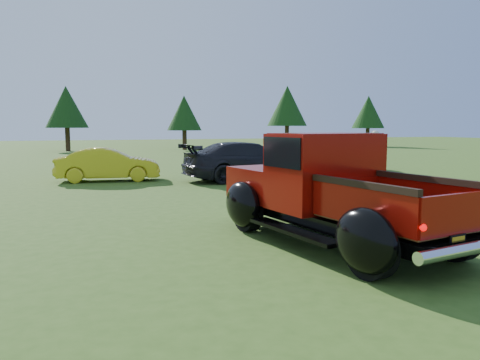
{
  "coord_description": "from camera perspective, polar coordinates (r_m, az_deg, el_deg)",
  "views": [
    {
      "loc": [
        -2.68,
        -7.68,
        1.96
      ],
      "look_at": [
        0.15,
        0.2,
        0.98
      ],
      "focal_mm": 35.0,
      "sensor_mm": 36.0,
      "label": 1
    }
  ],
  "objects": [
    {
      "name": "tree_mid_right",
      "position": [
        38.68,
        -6.82,
        8.09
      ],
      "size": [
        2.82,
        2.82,
        4.4
      ],
      "color": "#332114",
      "rests_on": "ground"
    },
    {
      "name": "show_car_grey",
      "position": [
        16.9,
        0.97,
        2.33
      ],
      "size": [
        4.93,
        2.41,
        1.38
      ],
      "primitive_type": "imported",
      "rotation": [
        0.0,
        0.0,
        1.67
      ],
      "color": "black",
      "rests_on": "ground"
    },
    {
      "name": "tree_far_east",
      "position": [
        46.6,
        15.37,
        7.98
      ],
      "size": [
        3.07,
        3.07,
        4.8
      ],
      "color": "#332114",
      "rests_on": "ground"
    },
    {
      "name": "pickup_truck",
      "position": [
        8.15,
        10.17,
        -1.13
      ],
      "size": [
        2.98,
        5.17,
        1.83
      ],
      "rotation": [
        0.0,
        0.0,
        0.16
      ],
      "color": "black",
      "rests_on": "ground"
    },
    {
      "name": "spectator",
      "position": [
        20.52,
        15.93,
        3.36
      ],
      "size": [
        0.75,
        0.75,
        1.75
      ],
      "primitive_type": "imported",
      "rotation": [
        0.0,
        0.0,
        3.91
      ],
      "color": "beige",
      "rests_on": "ground"
    },
    {
      "name": "show_car_blue",
      "position": [
        20.88,
        11.82,
        2.76
      ],
      "size": [
        4.36,
        2.13,
        1.19
      ],
      "primitive_type": "imported",
      "rotation": [
        0.0,
        0.0,
        1.61
      ],
      "color": "navy",
      "rests_on": "ground"
    },
    {
      "name": "show_car_yellow",
      "position": [
        17.25,
        -15.75,
        1.83
      ],
      "size": [
        3.7,
        1.7,
        1.18
      ],
      "primitive_type": "imported",
      "rotation": [
        0.0,
        0.0,
        1.44
      ],
      "color": "gold",
      "rests_on": "ground"
    },
    {
      "name": "ground",
      "position": [
        8.37,
        -0.51,
        -6.88
      ],
      "size": [
        120.0,
        120.0,
        0.0
      ],
      "primitive_type": "plane",
      "color": "#325217",
      "rests_on": "ground"
    },
    {
      "name": "tree_mid_left",
      "position": [
        38.71,
        -20.41,
        8.33
      ],
      "size": [
        3.2,
        3.2,
        5.0
      ],
      "color": "#332114",
      "rests_on": "ground"
    },
    {
      "name": "tree_east",
      "position": [
        41.21,
        5.77,
        8.96
      ],
      "size": [
        3.46,
        3.46,
        5.4
      ],
      "color": "#332114",
      "rests_on": "ground"
    }
  ]
}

